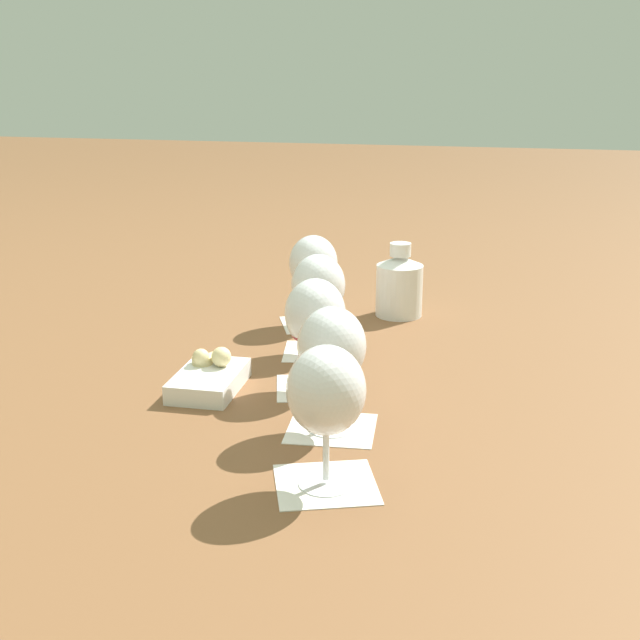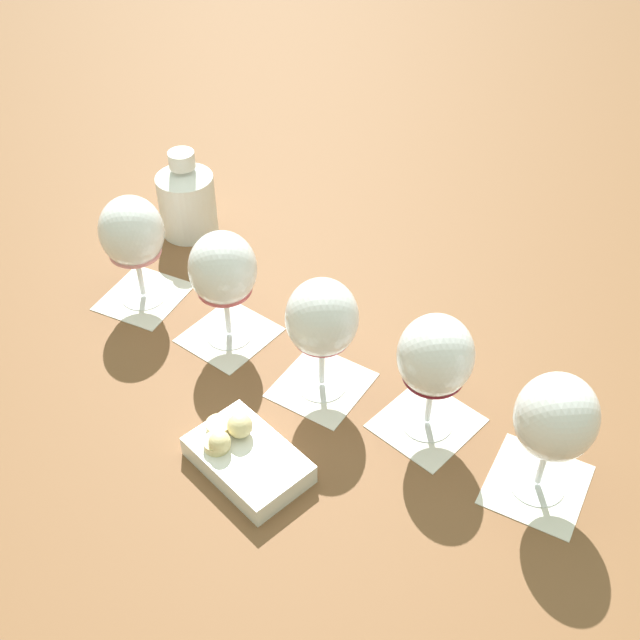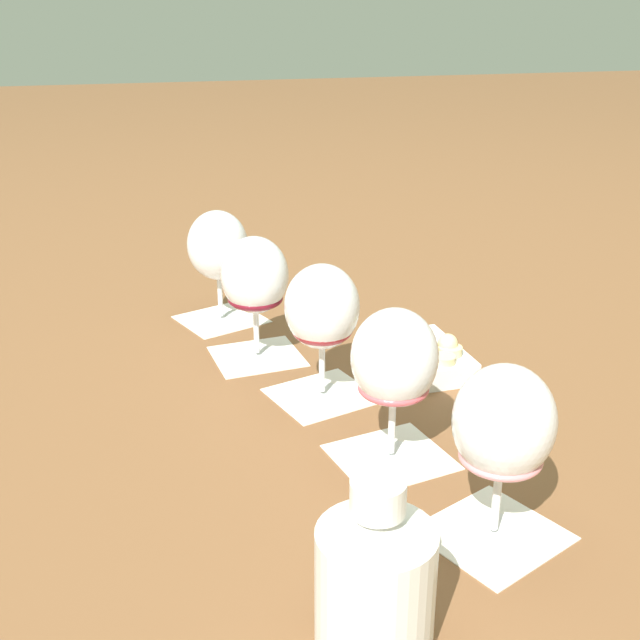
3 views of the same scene
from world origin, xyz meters
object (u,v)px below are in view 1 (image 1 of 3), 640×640
object	(u,v)px
wine_glass_2	(315,318)
snack_dish	(210,377)
wine_glass_1	(318,289)
ceramic_vase	(399,284)
wine_glass_3	(332,351)
wine_glass_4	(326,396)
wine_glass_0	(313,267)

from	to	relation	value
wine_glass_2	snack_dish	bearing A→B (deg)	-75.38
wine_glass_1	ceramic_vase	bearing A→B (deg)	157.69
wine_glass_3	wine_glass_4	bearing A→B (deg)	10.67
snack_dish	ceramic_vase	bearing A→B (deg)	153.55
wine_glass_0	ceramic_vase	xyz separation A→B (m)	(-0.10, 0.15, -0.05)
wine_glass_0	wine_glass_1	distance (m)	0.16
snack_dish	wine_glass_4	bearing A→B (deg)	44.46
wine_glass_1	wine_glass_3	xyz separation A→B (m)	(0.29, 0.09, -0.00)
wine_glass_0	wine_glass_2	size ratio (longest dim) A/B	1.00
wine_glass_1	wine_glass_3	size ratio (longest dim) A/B	1.00
wine_glass_2	snack_dish	distance (m)	0.18
wine_glass_2	ceramic_vase	distance (m)	0.41
ceramic_vase	wine_glass_3	bearing A→B (deg)	-1.10
wine_glass_0	snack_dish	distance (m)	0.37
wine_glass_0	wine_glass_4	distance (m)	0.61
wine_glass_3	wine_glass_4	size ratio (longest dim) A/B	1.00
wine_glass_2	snack_dish	xyz separation A→B (m)	(0.04, -0.15, -0.09)
wine_glass_2	wine_glass_4	world-z (taller)	same
snack_dish	wine_glass_1	bearing A→B (deg)	148.78
wine_glass_4	wine_glass_1	bearing A→B (deg)	-164.94
wine_glass_1	snack_dish	size ratio (longest dim) A/B	1.16
wine_glass_1	wine_glass_2	bearing A→B (deg)	12.33
wine_glass_1	snack_dish	xyz separation A→B (m)	(0.20, -0.12, -0.09)
wine_glass_0	snack_dish	size ratio (longest dim) A/B	1.16
wine_glass_1	wine_glass_0	bearing A→B (deg)	-162.72
wine_glass_4	snack_dish	xyz separation A→B (m)	(-0.24, -0.24, -0.09)
wine_glass_0	snack_dish	world-z (taller)	wine_glass_0
snack_dish	wine_glass_3	bearing A→B (deg)	65.79
wine_glass_2	wine_glass_3	bearing A→B (deg)	22.63
wine_glass_2	wine_glass_4	distance (m)	0.29
wine_glass_0	wine_glass_4	xyz separation A→B (m)	(0.59, 0.16, -0.00)
wine_glass_0	ceramic_vase	bearing A→B (deg)	123.14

